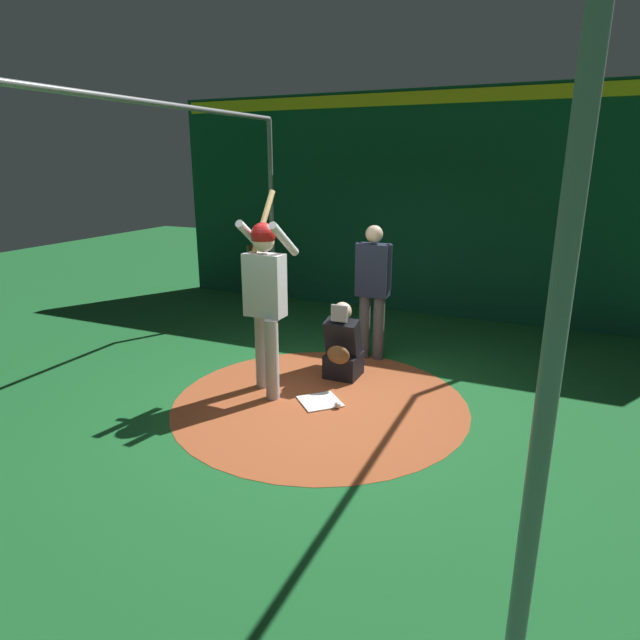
{
  "coord_description": "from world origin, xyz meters",
  "views": [
    {
      "loc": [
        4.94,
        2.22,
        2.56
      ],
      "look_at": [
        0.0,
        0.0,
        0.95
      ],
      "focal_mm": 30.12,
      "sensor_mm": 36.0,
      "label": 1
    }
  ],
  "objects_px": {
    "home_plate": "(320,401)",
    "umpire": "(373,285)",
    "catcher": "(343,349)",
    "batter": "(265,291)",
    "bat_rack": "(259,272)",
    "baseball_0": "(338,405)"
  },
  "relations": [
    {
      "from": "batter",
      "to": "baseball_0",
      "type": "distance_m",
      "value": 1.47
    },
    {
      "from": "umpire",
      "to": "batter",
      "type": "bearing_deg",
      "value": -24.98
    },
    {
      "from": "batter",
      "to": "baseball_0",
      "type": "bearing_deg",
      "value": 84.89
    },
    {
      "from": "bat_rack",
      "to": "baseball_0",
      "type": "bearing_deg",
      "value": 39.77
    },
    {
      "from": "home_plate",
      "to": "umpire",
      "type": "bearing_deg",
      "value": 178.09
    },
    {
      "from": "batter",
      "to": "baseball_0",
      "type": "height_order",
      "value": "batter"
    },
    {
      "from": "batter",
      "to": "bat_rack",
      "type": "height_order",
      "value": "batter"
    },
    {
      "from": "bat_rack",
      "to": "baseball_0",
      "type": "xyz_separation_m",
      "value": [
        3.92,
        3.27,
        -0.45
      ]
    },
    {
      "from": "home_plate",
      "to": "umpire",
      "type": "height_order",
      "value": "umpire"
    },
    {
      "from": "bat_rack",
      "to": "baseball_0",
      "type": "relative_size",
      "value": 14.2
    },
    {
      "from": "home_plate",
      "to": "batter",
      "type": "bearing_deg",
      "value": -91.51
    },
    {
      "from": "umpire",
      "to": "baseball_0",
      "type": "height_order",
      "value": "umpire"
    },
    {
      "from": "home_plate",
      "to": "catcher",
      "type": "distance_m",
      "value": 0.85
    },
    {
      "from": "batter",
      "to": "bat_rack",
      "type": "relative_size",
      "value": 2.14
    },
    {
      "from": "catcher",
      "to": "bat_rack",
      "type": "distance_m",
      "value": 4.3
    },
    {
      "from": "batter",
      "to": "catcher",
      "type": "height_order",
      "value": "batter"
    },
    {
      "from": "umpire",
      "to": "catcher",
      "type": "bearing_deg",
      "value": -6.75
    },
    {
      "from": "catcher",
      "to": "baseball_0",
      "type": "distance_m",
      "value": 0.93
    },
    {
      "from": "bat_rack",
      "to": "umpire",
      "type": "bearing_deg",
      "value": 53.23
    },
    {
      "from": "batter",
      "to": "bat_rack",
      "type": "distance_m",
      "value": 4.57
    },
    {
      "from": "home_plate",
      "to": "baseball_0",
      "type": "height_order",
      "value": "baseball_0"
    },
    {
      "from": "batter",
      "to": "bat_rack",
      "type": "bearing_deg",
      "value": -148.4
    }
  ]
}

